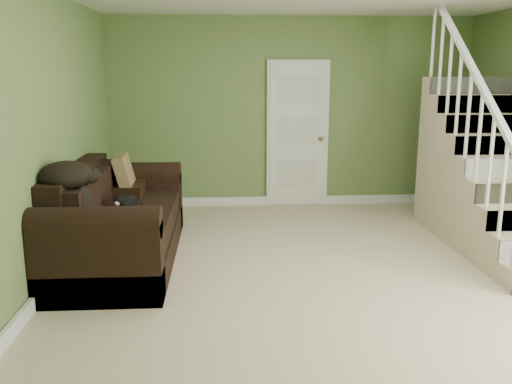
{
  "coord_description": "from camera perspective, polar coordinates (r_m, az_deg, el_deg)",
  "views": [
    {
      "loc": [
        -0.95,
        -4.77,
        1.87
      ],
      "look_at": [
        -0.63,
        0.29,
        0.73
      ],
      "focal_mm": 38.0,
      "sensor_mm": 36.0,
      "label": 1
    }
  ],
  "objects": [
    {
      "name": "floor",
      "position": [
        5.21,
        7.26,
        -8.49
      ],
      "size": [
        5.0,
        5.5,
        0.01
      ],
      "primitive_type": "cube",
      "color": "tan",
      "rests_on": "ground"
    },
    {
      "name": "wall_back",
      "position": [
        7.6,
        3.64,
        8.3
      ],
      "size": [
        5.0,
        0.04,
        2.6
      ],
      "primitive_type": "cube",
      "color": "#627D43",
      "rests_on": "floor"
    },
    {
      "name": "wall_front",
      "position": [
        2.3,
        21.0,
        -2.46
      ],
      "size": [
        5.0,
        0.04,
        2.6
      ],
      "primitive_type": "cube",
      "color": "#627D43",
      "rests_on": "floor"
    },
    {
      "name": "wall_left",
      "position": [
        5.05,
        -21.53,
        5.28
      ],
      "size": [
        0.04,
        5.5,
        2.6
      ],
      "primitive_type": "cube",
      "color": "#627D43",
      "rests_on": "floor"
    },
    {
      "name": "baseboard_back",
      "position": [
        7.76,
        3.54,
        -0.88
      ],
      "size": [
        5.0,
        0.04,
        0.12
      ],
      "primitive_type": "cube",
      "color": "white",
      "rests_on": "floor"
    },
    {
      "name": "baseboard_left",
      "position": [
        5.32,
        -20.14,
        -8.05
      ],
      "size": [
        0.04,
        5.5,
        0.12
      ],
      "primitive_type": "cube",
      "color": "white",
      "rests_on": "floor"
    },
    {
      "name": "door",
      "position": [
        7.6,
        4.4,
        6.06
      ],
      "size": [
        0.86,
        0.12,
        2.02
      ],
      "color": "white",
      "rests_on": "floor"
    },
    {
      "name": "staircase",
      "position": [
        6.57,
        23.15,
        0.82
      ],
      "size": [
        1.0,
        2.51,
        2.82
      ],
      "color": "tan",
      "rests_on": "floor"
    },
    {
      "name": "sofa",
      "position": [
        5.61,
        -14.49,
        -3.36
      ],
      "size": [
        1.04,
        2.41,
        0.95
      ],
      "color": "black",
      "rests_on": "floor"
    },
    {
      "name": "side_table",
      "position": [
        6.28,
        -14.16,
        -1.92
      ],
      "size": [
        0.55,
        0.55,
        0.88
      ],
      "rotation": [
        0.0,
        0.0,
        0.02
      ],
      "color": "black",
      "rests_on": "floor"
    },
    {
      "name": "cat",
      "position": [
        5.51,
        -13.44,
        -1.1
      ],
      "size": [
        0.25,
        0.43,
        0.2
      ],
      "rotation": [
        0.0,
        0.0,
        -0.36
      ],
      "color": "black",
      "rests_on": "sofa"
    },
    {
      "name": "banana",
      "position": [
        5.07,
        -13.82,
        -2.88
      ],
      "size": [
        0.11,
        0.21,
        0.06
      ],
      "primitive_type": "ellipsoid",
      "rotation": [
        0.0,
        0.0,
        0.31
      ],
      "color": "gold",
      "rests_on": "sofa"
    },
    {
      "name": "throw_pillow",
      "position": [
        6.17,
        -13.54,
        1.57
      ],
      "size": [
        0.26,
        0.49,
        0.5
      ],
      "primitive_type": "cube",
      "rotation": [
        0.0,
        -0.24,
        0.05
      ],
      "color": "brown",
      "rests_on": "sofa"
    },
    {
      "name": "throw_blanket",
      "position": [
        4.98,
        -19.45,
        1.71
      ],
      "size": [
        0.56,
        0.66,
        0.24
      ],
      "primitive_type": "ellipsoid",
      "rotation": [
        0.0,
        0.0,
        0.23
      ],
      "color": "black",
      "rests_on": "sofa"
    }
  ]
}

